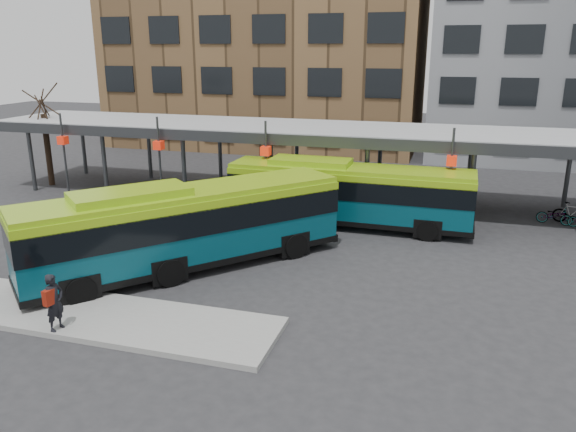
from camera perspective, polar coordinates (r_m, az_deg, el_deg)
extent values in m
plane|color=#28282B|center=(19.61, -2.91, -8.23)|extent=(120.00, 120.00, 0.00)
cube|color=gray|center=(19.68, -21.45, -9.07)|extent=(14.00, 3.00, 0.18)
cube|color=#999B9E|center=(30.64, 5.10, 8.66)|extent=(40.00, 6.00, 0.35)
cube|color=#383A3D|center=(27.76, 3.84, 7.53)|extent=(40.00, 0.15, 0.55)
cylinder|color=#383A3D|center=(36.85, -24.61, 5.26)|extent=(0.24, 0.24, 3.80)
cylinder|color=#383A3D|center=(40.68, -20.07, 6.72)|extent=(0.24, 0.24, 3.80)
cylinder|color=#383A3D|center=(33.81, -18.14, 5.04)|extent=(0.24, 0.24, 3.80)
cylinder|color=#383A3D|center=(37.95, -13.92, 6.58)|extent=(0.24, 0.24, 3.80)
cylinder|color=#383A3D|center=(31.28, -10.51, 4.70)|extent=(0.24, 0.24, 3.80)
cylinder|color=#383A3D|center=(35.72, -6.91, 6.34)|extent=(0.24, 0.24, 3.80)
cylinder|color=#383A3D|center=(29.39, -1.74, 4.21)|extent=(0.24, 0.24, 3.80)
cylinder|color=#383A3D|center=(34.07, 0.89, 5.96)|extent=(0.24, 0.24, 3.80)
cylinder|color=#383A3D|center=(28.26, 7.96, 3.55)|extent=(0.24, 0.24, 3.80)
cylinder|color=#383A3D|center=(33.11, 9.29, 5.42)|extent=(0.24, 0.24, 3.80)
cylinder|color=#383A3D|center=(28.00, 18.12, 2.74)|extent=(0.24, 0.24, 3.80)
cylinder|color=#383A3D|center=(32.89, 17.98, 4.75)|extent=(0.24, 0.24, 3.80)
cylinder|color=#383A3D|center=(33.42, 26.57, 3.97)|extent=(0.24, 0.24, 3.80)
cylinder|color=#383A3D|center=(34.26, -21.74, 5.68)|extent=(0.12, 0.12, 4.80)
cube|color=red|center=(34.12, -21.90, 7.16)|extent=(0.45, 0.45, 0.45)
cylinder|color=#383A3D|center=(30.95, -12.89, 5.38)|extent=(0.12, 0.12, 4.80)
cube|color=red|center=(30.79, -12.99, 7.02)|extent=(0.45, 0.45, 0.45)
cylinder|color=#383A3D|center=(28.54, -2.25, 4.85)|extent=(0.12, 0.12, 4.80)
cube|color=red|center=(28.37, -2.27, 6.63)|extent=(0.45, 0.45, 0.45)
cylinder|color=#383A3D|center=(27.09, 16.13, 3.56)|extent=(0.12, 0.12, 4.80)
cube|color=red|center=(26.91, 16.29, 5.42)|extent=(0.45, 0.45, 0.45)
cylinder|color=black|center=(37.92, -23.20, 6.17)|extent=(0.36, 0.36, 4.40)
cylinder|color=black|center=(37.53, -23.54, 10.07)|extent=(0.08, 1.63, 1.59)
cylinder|color=black|center=(37.67, -23.57, 10.08)|extent=(1.63, 0.13, 1.59)
cylinder|color=black|center=(37.65, -23.78, 10.06)|extent=(0.15, 1.63, 1.59)
cylinder|color=black|center=(37.52, -23.76, 10.04)|extent=(1.63, 0.10, 1.59)
cube|color=brown|center=(51.37, -1.80, 19.77)|extent=(26.00, 14.00, 22.00)
cube|color=#073F4D|center=(21.82, -10.22, -1.20)|extent=(10.12, 10.96, 2.58)
cube|color=black|center=(21.67, -10.29, 0.09)|extent=(10.21, 11.04, 0.98)
cube|color=#86B512|center=(21.44, -10.41, 2.34)|extent=(10.05, 10.89, 0.21)
cube|color=#86B512|center=(20.75, -15.71, 2.09)|extent=(4.12, 4.31, 0.36)
cube|color=black|center=(22.20, -10.06, -4.06)|extent=(10.21, 11.05, 0.25)
cylinder|color=black|center=(22.91, 0.73, -3.06)|extent=(0.91, 0.98, 1.03)
cylinder|color=black|center=(24.94, -2.40, -1.40)|extent=(0.91, 0.98, 1.03)
cylinder|color=black|center=(20.69, -11.91, -5.65)|extent=(0.91, 0.98, 1.03)
cylinder|color=black|center=(22.93, -14.13, -3.56)|extent=(0.91, 0.98, 1.03)
cylinder|color=black|center=(19.97, -20.30, -7.22)|extent=(0.91, 0.98, 1.03)
cylinder|color=black|center=(22.27, -21.70, -4.89)|extent=(0.91, 0.98, 1.03)
cube|color=#073F4D|center=(26.95, 6.21, 2.14)|extent=(11.49, 2.59, 2.39)
cube|color=black|center=(26.83, 6.24, 3.13)|extent=(11.54, 2.65, 0.91)
cube|color=#86B512|center=(26.65, 6.30, 4.82)|extent=(11.49, 2.49, 0.19)
cube|color=#86B512|center=(27.04, 2.33, 5.49)|extent=(3.85, 1.79, 0.33)
cube|color=black|center=(27.24, 6.14, -0.05)|extent=(11.55, 2.65, 0.23)
cylinder|color=black|center=(25.68, 13.98, -1.45)|extent=(0.96, 0.30, 0.95)
cylinder|color=black|center=(27.90, 14.32, -0.02)|extent=(0.96, 0.30, 0.95)
cylinder|color=black|center=(26.38, 3.20, -0.48)|extent=(0.96, 0.30, 0.95)
cylinder|color=black|center=(28.55, 4.36, 0.84)|extent=(0.96, 0.30, 0.95)
cylinder|color=black|center=(27.19, -2.66, 0.06)|extent=(0.96, 0.30, 0.95)
cylinder|color=black|center=(29.30, -1.10, 1.30)|extent=(0.96, 0.30, 0.95)
imported|color=black|center=(18.12, -22.63, -8.09)|extent=(0.51, 0.70, 1.76)
cube|color=maroon|center=(17.92, -23.14, -7.61)|extent=(0.24, 0.35, 0.47)
imported|color=slate|center=(30.22, 25.45, 0.04)|extent=(1.73, 0.94, 0.86)
imported|color=slate|center=(30.62, 26.89, 0.24)|extent=(1.84, 1.01, 1.07)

